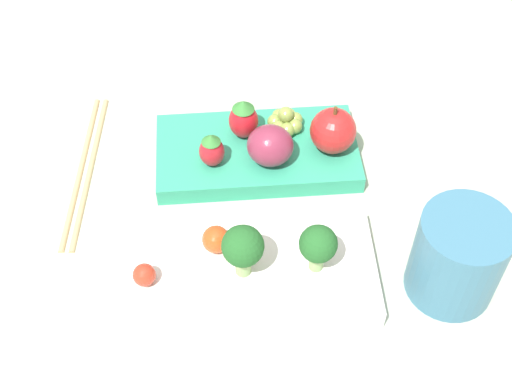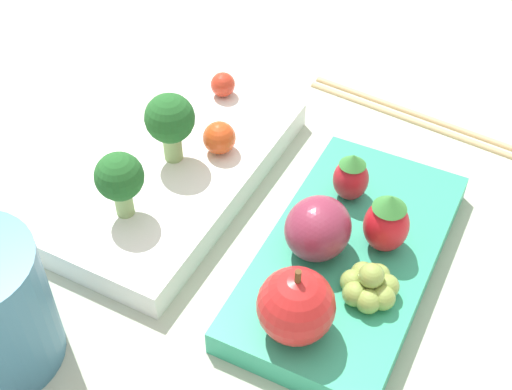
# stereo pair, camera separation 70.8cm
# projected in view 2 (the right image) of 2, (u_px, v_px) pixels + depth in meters

# --- Properties ---
(ground_plane) EXTENTS (4.00, 4.00, 0.00)m
(ground_plane) POSITION_uv_depth(u_px,v_px,m) (261.00, 222.00, 0.53)
(ground_plane) COLOR #ADB7A3
(bento_box_savoury) EXTENTS (0.24, 0.14, 0.02)m
(bento_box_savoury) POSITION_uv_depth(u_px,v_px,m) (176.00, 175.00, 0.55)
(bento_box_savoury) COLOR white
(bento_box_savoury) RESTS_ON ground_plane
(bento_box_fruit) EXTENTS (0.22, 0.14, 0.02)m
(bento_box_fruit) POSITION_uv_depth(u_px,v_px,m) (346.00, 262.00, 0.49)
(bento_box_fruit) COLOR #33A87F
(bento_box_fruit) RESTS_ON ground_plane
(broccoli_floret_0) EXTENTS (0.04, 0.04, 0.06)m
(broccoli_floret_0) POSITION_uv_depth(u_px,v_px,m) (173.00, 118.00, 0.52)
(broccoli_floret_0) COLOR #93B770
(broccoli_floret_0) RESTS_ON bento_box_savoury
(broccoli_floret_1) EXTENTS (0.03, 0.03, 0.05)m
(broccoli_floret_1) POSITION_uv_depth(u_px,v_px,m) (120.00, 179.00, 0.48)
(broccoli_floret_1) COLOR #93B770
(broccoli_floret_1) RESTS_ON bento_box_savoury
(cherry_tomato_0) EXTENTS (0.03, 0.03, 0.03)m
(cherry_tomato_0) POSITION_uv_depth(u_px,v_px,m) (219.00, 138.00, 0.54)
(cherry_tomato_0) COLOR #DB4C1E
(cherry_tomato_0) RESTS_ON bento_box_savoury
(cherry_tomato_1) EXTENTS (0.02, 0.02, 0.02)m
(cherry_tomato_1) POSITION_uv_depth(u_px,v_px,m) (223.00, 85.00, 0.59)
(cherry_tomato_1) COLOR red
(cherry_tomato_1) RESTS_ON bento_box_savoury
(apple) EXTENTS (0.05, 0.05, 0.06)m
(apple) POSITION_uv_depth(u_px,v_px,m) (296.00, 306.00, 0.42)
(apple) COLOR red
(apple) RESTS_ON bento_box_fruit
(strawberry_0) EXTENTS (0.03, 0.03, 0.05)m
(strawberry_0) POSITION_uv_depth(u_px,v_px,m) (387.00, 222.00, 0.47)
(strawberry_0) COLOR red
(strawberry_0) RESTS_ON bento_box_fruit
(strawberry_1) EXTENTS (0.03, 0.03, 0.04)m
(strawberry_1) POSITION_uv_depth(u_px,v_px,m) (351.00, 177.00, 0.50)
(strawberry_1) COLOR red
(strawberry_1) RESTS_ON bento_box_fruit
(plum) EXTENTS (0.05, 0.04, 0.04)m
(plum) POSITION_uv_depth(u_px,v_px,m) (318.00, 229.00, 0.47)
(plum) COLOR #892D47
(plum) RESTS_ON bento_box_fruit
(grape_cluster) EXTENTS (0.04, 0.04, 0.03)m
(grape_cluster) POSITION_uv_depth(u_px,v_px,m) (370.00, 286.00, 0.45)
(grape_cluster) COLOR #8EA84C
(grape_cluster) RESTS_ON bento_box_fruit
(chopsticks_pair) EXTENTS (0.03, 0.21, 0.01)m
(chopsticks_pair) POSITION_uv_depth(u_px,v_px,m) (423.00, 118.00, 0.61)
(chopsticks_pair) COLOR tan
(chopsticks_pair) RESTS_ON ground_plane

